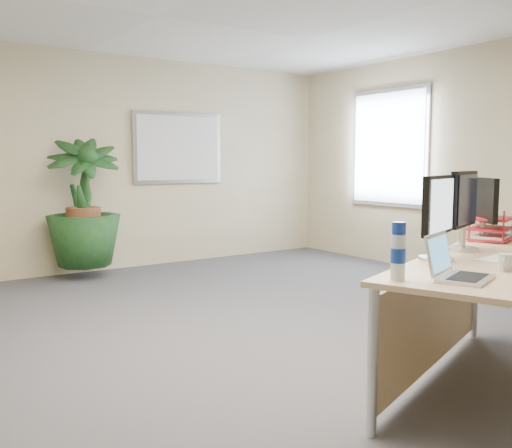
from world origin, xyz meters
TOP-DOWN VIEW (x-y plane):
  - floor at (0.00, 0.00)m, footprint 8.00×8.00m
  - back_wall at (0.00, 4.00)m, footprint 7.00×0.04m
  - whiteboard at (1.20, 3.97)m, footprint 1.30×0.04m
  - window at (3.47, 2.30)m, footprint 0.04×1.30m
  - desk at (0.67, -0.97)m, footprint 2.23×1.52m
  - floor_plant at (-0.22, 3.62)m, footprint 0.99×0.99m
  - monitor_left at (0.40, -0.85)m, footprint 0.43×0.20m
  - monitor_right at (0.84, -0.72)m, footprint 0.45×0.21m
  - monitor_dark at (1.35, -0.52)m, footprint 0.26×0.36m
  - laptop at (0.02, -1.24)m, footprint 0.38×0.36m
  - coffee_mug at (0.43, -1.27)m, footprint 0.12×0.08m
  - spiral_notebook at (0.70, -1.10)m, footprint 0.33×0.27m
  - orange_pen at (0.72, -1.10)m, footprint 0.13×0.11m
  - water_bottle at (-0.23, -1.11)m, footprint 0.07×0.07m
  - letter_tray at (1.43, -0.54)m, footprint 0.42×0.37m

SIDE VIEW (x-z plane):
  - floor at x=0.00m, z-range 0.00..0.00m
  - desk at x=0.67m, z-range 0.23..1.02m
  - floor_plant at x=-0.22m, z-range 0.00..1.50m
  - spiral_notebook at x=0.70m, z-range 0.79..0.80m
  - orange_pen at x=0.72m, z-range 0.80..0.81m
  - coffee_mug at x=0.43m, z-range 0.79..0.88m
  - laptop at x=0.02m, z-range 0.74..0.96m
  - letter_tray at x=1.43m, z-range 0.78..0.95m
  - water_bottle at x=-0.23m, z-range 0.78..1.07m
  - monitor_dark at x=1.35m, z-range 0.82..1.28m
  - monitor_left at x=0.40m, z-range 0.83..1.32m
  - monitor_right at x=0.84m, z-range 0.83..1.34m
  - back_wall at x=0.00m, z-range 0.00..2.70m
  - whiteboard at x=1.20m, z-range 1.07..2.02m
  - window at x=3.47m, z-range 0.77..2.33m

